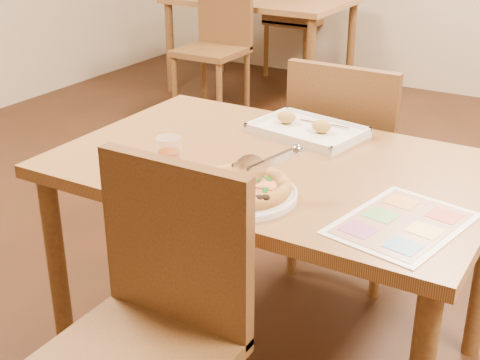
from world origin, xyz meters
The scene contains 12 objects.
dining_table centered at (0.00, 0.00, 0.63)m, with size 1.30×0.85×0.72m.
chair_near centered at (0.00, -0.60, 0.57)m, with size 0.42×0.42×0.47m.
chair_far centered at (0.00, 0.60, 0.57)m, with size 0.42×0.42×0.47m.
bg_table centered at (-1.60, 2.80, 0.63)m, with size 1.30×0.85×0.72m.
bg_chair_near centered at (-1.60, 2.20, 0.57)m, with size 0.42×0.42×0.47m.
bg_chair_far centered at (-1.60, 3.30, 0.57)m, with size 0.42×0.42×0.47m.
plate centered at (0.04, -0.27, 0.73)m, with size 0.31×0.31×0.02m, color white.
pizza centered at (0.05, -0.27, 0.75)m, with size 0.26×0.26×0.04m.
pizza_cutter centered at (0.09, -0.23, 0.81)m, with size 0.14×0.13×0.10m.
appetizer_tray centered at (-0.02, 0.26, 0.73)m, with size 0.39×0.30×0.06m.
glass_tumbler centered at (-0.25, -0.20, 0.76)m, with size 0.07×0.07×0.09m.
menu centered at (0.46, -0.20, 0.72)m, with size 0.26×0.36×0.01m, color silver.
Camera 1 is at (0.86, -1.66, 1.48)m, focal length 50.00 mm.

